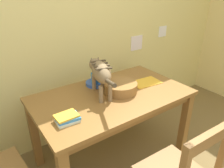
{
  "coord_description": "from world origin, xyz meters",
  "views": [
    {
      "loc": [
        -0.96,
        -0.17,
        1.64
      ],
      "look_at": [
        0.01,
        1.2,
        0.84
      ],
      "focal_mm": 34.19,
      "sensor_mm": 36.0,
      "label": 1
    }
  ],
  "objects_px": {
    "coffee_mug": "(96,77)",
    "magazine": "(146,82)",
    "book_stack": "(67,118)",
    "dining_table": "(112,103)",
    "saucer_bowl": "(96,83)",
    "wicker_basket": "(121,87)",
    "cat": "(100,72)"
  },
  "relations": [
    {
      "from": "magazine",
      "to": "coffee_mug",
      "type": "bearing_deg",
      "value": 155.49
    },
    {
      "from": "magazine",
      "to": "saucer_bowl",
      "type": "bearing_deg",
      "value": 155.69
    },
    {
      "from": "dining_table",
      "to": "magazine",
      "type": "xyz_separation_m",
      "value": [
        0.42,
        0.01,
        0.09
      ]
    },
    {
      "from": "magazine",
      "to": "book_stack",
      "type": "bearing_deg",
      "value": -164.91
    },
    {
      "from": "saucer_bowl",
      "to": "coffee_mug",
      "type": "xyz_separation_m",
      "value": [
        0.0,
        -0.0,
        0.06
      ]
    },
    {
      "from": "wicker_basket",
      "to": "book_stack",
      "type": "bearing_deg",
      "value": -165.98
    },
    {
      "from": "coffee_mug",
      "to": "magazine",
      "type": "xyz_separation_m",
      "value": [
        0.43,
        -0.24,
        -0.07
      ]
    },
    {
      "from": "cat",
      "to": "saucer_bowl",
      "type": "distance_m",
      "value": 0.27
    },
    {
      "from": "book_stack",
      "to": "saucer_bowl",
      "type": "bearing_deg",
      "value": 40.04
    },
    {
      "from": "dining_table",
      "to": "saucer_bowl",
      "type": "height_order",
      "value": "saucer_bowl"
    },
    {
      "from": "saucer_bowl",
      "to": "book_stack",
      "type": "distance_m",
      "value": 0.63
    },
    {
      "from": "dining_table",
      "to": "coffee_mug",
      "type": "distance_m",
      "value": 0.3
    },
    {
      "from": "saucer_bowl",
      "to": "book_stack",
      "type": "height_order",
      "value": "book_stack"
    },
    {
      "from": "dining_table",
      "to": "book_stack",
      "type": "relative_size",
      "value": 7.77
    },
    {
      "from": "dining_table",
      "to": "magazine",
      "type": "height_order",
      "value": "magazine"
    },
    {
      "from": "wicker_basket",
      "to": "saucer_bowl",
      "type": "bearing_deg",
      "value": 112.92
    },
    {
      "from": "coffee_mug",
      "to": "magazine",
      "type": "distance_m",
      "value": 0.5
    },
    {
      "from": "cat",
      "to": "wicker_basket",
      "type": "xyz_separation_m",
      "value": [
        0.16,
        -0.08,
        -0.16
      ]
    },
    {
      "from": "coffee_mug",
      "to": "wicker_basket",
      "type": "distance_m",
      "value": 0.28
    },
    {
      "from": "saucer_bowl",
      "to": "magazine",
      "type": "distance_m",
      "value": 0.5
    },
    {
      "from": "magazine",
      "to": "book_stack",
      "type": "relative_size",
      "value": 1.63
    },
    {
      "from": "coffee_mug",
      "to": "book_stack",
      "type": "distance_m",
      "value": 0.63
    },
    {
      "from": "cat",
      "to": "magazine",
      "type": "xyz_separation_m",
      "value": [
        0.49,
        -0.06,
        -0.2
      ]
    },
    {
      "from": "magazine",
      "to": "book_stack",
      "type": "height_order",
      "value": "book_stack"
    },
    {
      "from": "cat",
      "to": "coffee_mug",
      "type": "relative_size",
      "value": 4.59
    },
    {
      "from": "coffee_mug",
      "to": "wicker_basket",
      "type": "height_order",
      "value": "coffee_mug"
    },
    {
      "from": "book_stack",
      "to": "coffee_mug",
      "type": "bearing_deg",
      "value": 39.84
    },
    {
      "from": "cat",
      "to": "magazine",
      "type": "bearing_deg",
      "value": 9.91
    },
    {
      "from": "dining_table",
      "to": "coffee_mug",
      "type": "relative_size",
      "value": 10.25
    },
    {
      "from": "cat",
      "to": "coffee_mug",
      "type": "xyz_separation_m",
      "value": [
        0.06,
        0.18,
        -0.13
      ]
    },
    {
      "from": "saucer_bowl",
      "to": "wicker_basket",
      "type": "relative_size",
      "value": 0.66
    },
    {
      "from": "coffee_mug",
      "to": "magazine",
      "type": "bearing_deg",
      "value": -29.68
    }
  ]
}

